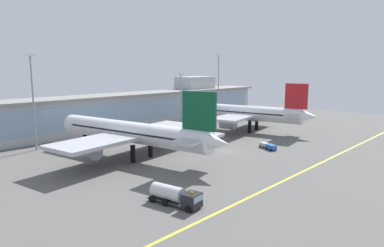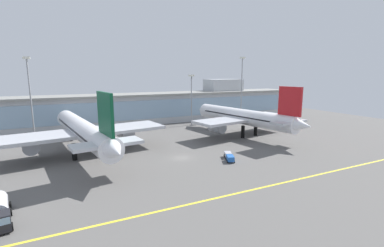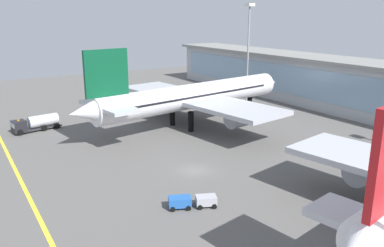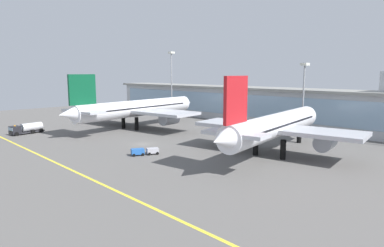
# 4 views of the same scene
# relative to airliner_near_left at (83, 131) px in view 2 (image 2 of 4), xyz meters

# --- Properties ---
(ground_plane) EXTENTS (205.15, 205.15, 0.00)m
(ground_plane) POSITION_rel_airliner_near_left_xyz_m (20.34, -12.57, -5.97)
(ground_plane) COLOR #5B5956
(taxiway_centreline_stripe) EXTENTS (164.12, 0.50, 0.01)m
(taxiway_centreline_stripe) POSITION_rel_airliner_near_left_xyz_m (20.34, -34.57, -5.96)
(taxiway_centreline_stripe) COLOR yellow
(taxiway_centreline_stripe) RESTS_ON ground
(terminal_building) EXTENTS (149.54, 14.00, 17.10)m
(terminal_building) POSITION_rel_airliner_near_left_xyz_m (22.23, 36.77, 0.40)
(terminal_building) COLOR #ADB2B7
(terminal_building) RESTS_ON ground
(airliner_near_left) EXTENTS (41.05, 51.98, 16.37)m
(airliner_near_left) POSITION_rel_airliner_near_left_xyz_m (0.00, 0.00, 0.00)
(airliner_near_left) COLOR black
(airliner_near_left) RESTS_ON ground
(airliner_near_right) EXTENTS (35.23, 46.56, 16.24)m
(airliner_near_right) POSITION_rel_airliner_near_left_xyz_m (47.89, 0.69, -0.03)
(airliner_near_right) COLOR black
(airliner_near_right) RESTS_ON ground
(baggage_tug_near) EXTENTS (3.75, 5.73, 1.40)m
(baggage_tug_near) POSITION_rel_airliner_near_left_xyz_m (29.63, -18.87, -5.17)
(baggage_tug_near) COLOR black
(baggage_tug_near) RESTS_ON ground
(apron_light_mast_west) EXTENTS (1.80, 1.80, 19.29)m
(apron_light_mast_west) POSITION_rel_airliner_near_left_xyz_m (41.02, 24.50, 7.06)
(apron_light_mast_west) COLOR gray
(apron_light_mast_west) RESTS_ON ground
(apron_light_mast_centre) EXTENTS (1.80, 1.80, 26.63)m
(apron_light_mast_centre) POSITION_rel_airliner_near_left_xyz_m (66.51, 27.47, 11.14)
(apron_light_mast_centre) COLOR gray
(apron_light_mast_centre) RESTS_ON ground
(apron_light_mast_east) EXTENTS (1.80, 1.80, 24.48)m
(apron_light_mast_east) POSITION_rel_airliner_near_left_xyz_m (-12.19, 24.08, 9.96)
(apron_light_mast_east) COLOR gray
(apron_light_mast_east) RESTS_ON ground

